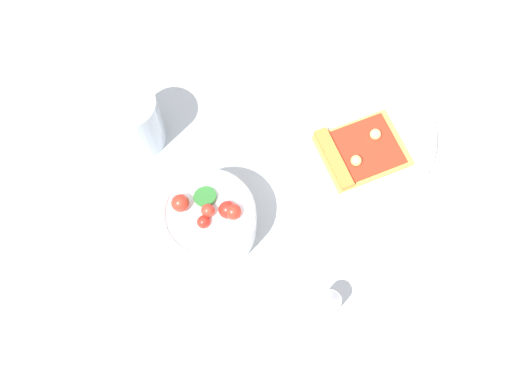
# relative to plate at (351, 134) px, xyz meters

# --- Properties ---
(ground_plane) EXTENTS (2.40, 2.40, 0.00)m
(ground_plane) POSITION_rel_plate_xyz_m (0.04, 0.06, -0.01)
(ground_plane) COLOR #B2B7BC
(ground_plane) RESTS_ON ground
(plate) EXTENTS (0.26, 0.26, 0.01)m
(plate) POSITION_rel_plate_xyz_m (0.00, 0.00, 0.00)
(plate) COLOR silver
(plate) RESTS_ON ground_plane
(pizza_slice_main) EXTENTS (0.14, 0.15, 0.02)m
(pizza_slice_main) POSITION_rel_plate_xyz_m (-0.03, 0.02, 0.01)
(pizza_slice_main) COLOR gold
(pizza_slice_main) RESTS_ON plate
(salad_bowl) EXTENTS (0.13, 0.13, 0.09)m
(salad_bowl) POSITION_rel_plate_xyz_m (0.04, 0.26, 0.03)
(salad_bowl) COLOR white
(salad_bowl) RESTS_ON ground_plane
(soda_glass) EXTENTS (0.08, 0.08, 0.11)m
(soda_glass) POSITION_rel_plate_xyz_m (0.23, 0.24, 0.04)
(soda_glass) COLOR silver
(soda_glass) RESTS_ON ground_plane
(pepper_shaker) EXTENTS (0.03, 0.03, 0.07)m
(pepper_shaker) POSITION_rel_plate_xyz_m (-0.16, 0.22, 0.03)
(pepper_shaker) COLOR silver
(pepper_shaker) RESTS_ON ground_plane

